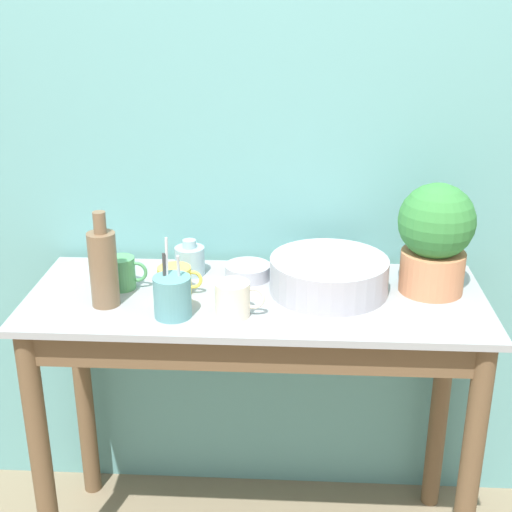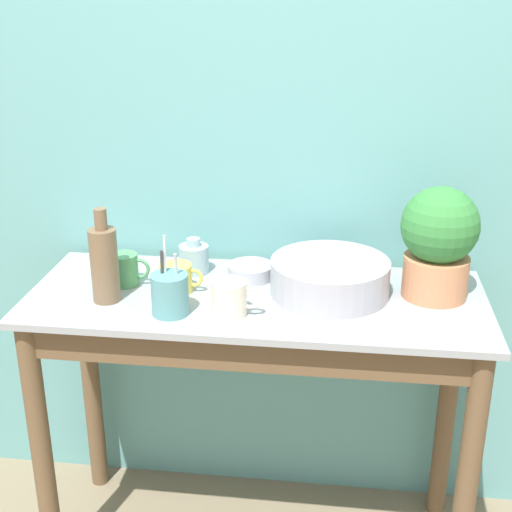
{
  "view_description": "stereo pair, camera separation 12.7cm",
  "coord_description": "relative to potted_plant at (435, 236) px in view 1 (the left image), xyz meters",
  "views": [
    {
      "loc": [
        0.1,
        -1.57,
        1.72
      ],
      "look_at": [
        0.0,
        0.26,
        1.0
      ],
      "focal_mm": 50.0,
      "sensor_mm": 36.0,
      "label": 1
    },
    {
      "loc": [
        0.23,
        -1.56,
        1.72
      ],
      "look_at": [
        0.0,
        0.26,
        1.0
      ],
      "focal_mm": 50.0,
      "sensor_mm": 36.0,
      "label": 2
    }
  ],
  "objects": [
    {
      "name": "mug_green",
      "position": [
        -0.89,
        -0.03,
        -0.12
      ],
      "size": [
        0.12,
        0.08,
        0.09
      ],
      "color": "#4C935B",
      "rests_on": "counter_table"
    },
    {
      "name": "counter_table",
      "position": [
        -0.5,
        -0.08,
        -0.37
      ],
      "size": [
        1.3,
        0.52,
        0.88
      ],
      "color": "brown",
      "rests_on": "ground_plane"
    },
    {
      "name": "wall_back",
      "position": [
        -0.5,
        0.25,
        0.16
      ],
      "size": [
        6.0,
        0.05,
        2.4
      ],
      "color": "#609E9E",
      "rests_on": "ground_plane"
    },
    {
      "name": "mug_yellow",
      "position": [
        -0.73,
        -0.06,
        -0.13
      ],
      "size": [
        0.13,
        0.1,
        0.08
      ],
      "color": "#E5CC4C",
      "rests_on": "counter_table"
    },
    {
      "name": "bowl_wash_large",
      "position": [
        -0.29,
        -0.02,
        -0.12
      ],
      "size": [
        0.34,
        0.34,
        0.1
      ],
      "color": "#A8A8B2",
      "rests_on": "counter_table"
    },
    {
      "name": "utensil_cup",
      "position": [
        -0.71,
        -0.2,
        -0.11
      ],
      "size": [
        0.1,
        0.1,
        0.21
      ],
      "color": "#569399",
      "rests_on": "counter_table"
    },
    {
      "name": "mug_cream",
      "position": [
        -0.55,
        -0.19,
        -0.12
      ],
      "size": [
        0.13,
        0.09,
        0.1
      ],
      "color": "beige",
      "rests_on": "counter_table"
    },
    {
      "name": "bowl_small_steel",
      "position": [
        -0.53,
        0.06,
        -0.15
      ],
      "size": [
        0.14,
        0.14,
        0.04
      ],
      "color": "#A8A8B2",
      "rests_on": "counter_table"
    },
    {
      "name": "bottle_tall",
      "position": [
        -0.91,
        -0.14,
        -0.06
      ],
      "size": [
        0.08,
        0.08,
        0.27
      ],
      "color": "brown",
      "rests_on": "counter_table"
    },
    {
      "name": "bottle_short",
      "position": [
        -0.71,
        0.08,
        -0.12
      ],
      "size": [
        0.09,
        0.09,
        0.11
      ],
      "color": "#93B2BC",
      "rests_on": "counter_table"
    },
    {
      "name": "potted_plant",
      "position": [
        0.0,
        0.0,
        0.0
      ],
      "size": [
        0.21,
        0.21,
        0.32
      ],
      "color": "tan",
      "rests_on": "counter_table"
    }
  ]
}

